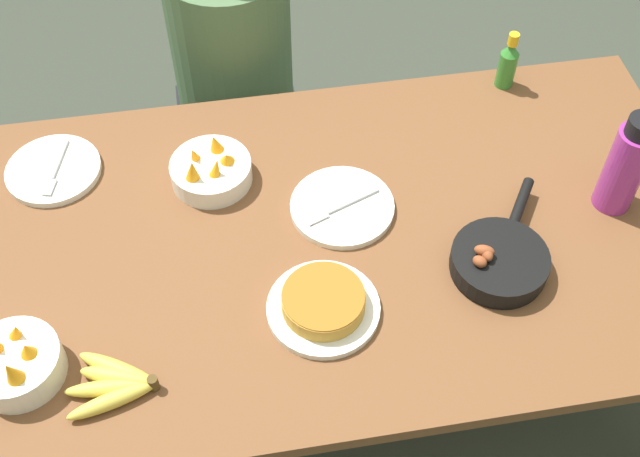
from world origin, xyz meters
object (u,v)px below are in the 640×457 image
at_px(fruit_bowl_citrus, 16,364).
at_px(person_figure, 237,101).
at_px(frittata_plate_center, 323,304).
at_px(empty_plate_far_left, 342,207).
at_px(skillet, 499,260).
at_px(fruit_bowl_mango, 211,170).
at_px(hot_sauce_bottle, 508,63).
at_px(water_bottle, 626,165).
at_px(banana_bunch, 116,383).
at_px(empty_plate_near_front, 53,170).

distance_m(fruit_bowl_citrus, person_figure, 1.10).
bearing_deg(frittata_plate_center, empty_plate_far_left, 71.47).
height_order(frittata_plate_center, fruit_bowl_citrus, fruit_bowl_citrus).
xyz_separation_m(skillet, person_figure, (-0.48, 0.86, -0.26)).
bearing_deg(person_figure, fruit_bowl_mango, -100.17).
relative_size(frittata_plate_center, hot_sauce_bottle, 1.46).
distance_m(skillet, person_figure, 1.02).
height_order(empty_plate_far_left, person_figure, person_figure).
bearing_deg(fruit_bowl_mango, water_bottle, -13.74).
bearing_deg(skillet, empty_plate_far_left, 87.16).
bearing_deg(fruit_bowl_mango, banana_bunch, -113.84).
height_order(empty_plate_far_left, fruit_bowl_mango, fruit_bowl_mango).
xyz_separation_m(empty_plate_near_front, person_figure, (0.45, 0.42, -0.24)).
xyz_separation_m(skillet, frittata_plate_center, (-0.38, -0.04, -0.00)).
bearing_deg(frittata_plate_center, person_figure, 96.50).
xyz_separation_m(skillet, fruit_bowl_mango, (-0.58, 0.35, 0.00)).
relative_size(banana_bunch, hot_sauce_bottle, 1.16).
height_order(banana_bunch, frittata_plate_center, frittata_plate_center).
distance_m(fruit_bowl_mango, hot_sauce_bottle, 0.79).
xyz_separation_m(fruit_bowl_mango, water_bottle, (0.88, -0.22, 0.09)).
bearing_deg(frittata_plate_center, empty_plate_near_front, 139.27).
bearing_deg(skillet, fruit_bowl_citrus, 128.33).
bearing_deg(frittata_plate_center, fruit_bowl_mango, 116.02).
height_order(empty_plate_near_front, person_figure, person_figure).
distance_m(empty_plate_far_left, water_bottle, 0.62).
relative_size(empty_plate_near_front, fruit_bowl_citrus, 1.24).
bearing_deg(empty_plate_near_front, skillet, -24.85).
relative_size(empty_plate_far_left, person_figure, 0.20).
bearing_deg(fruit_bowl_citrus, banana_bunch, -18.35).
height_order(skillet, fruit_bowl_mango, fruit_bowl_mango).
bearing_deg(person_figure, empty_plate_far_left, -73.60).
bearing_deg(empty_plate_near_front, empty_plate_far_left, -18.91).
height_order(fruit_bowl_citrus, water_bottle, water_bottle).
height_order(fruit_bowl_mango, water_bottle, water_bottle).
xyz_separation_m(skillet, empty_plate_near_front, (-0.94, 0.43, -0.02)).
xyz_separation_m(banana_bunch, frittata_plate_center, (0.42, 0.11, 0.01)).
bearing_deg(water_bottle, person_figure, 137.69).
relative_size(banana_bunch, empty_plate_far_left, 0.79).
bearing_deg(banana_bunch, fruit_bowl_mango, 66.16).
bearing_deg(fruit_bowl_citrus, empty_plate_far_left, 23.92).
height_order(empty_plate_near_front, fruit_bowl_citrus, fruit_bowl_citrus).
xyz_separation_m(empty_plate_far_left, water_bottle, (0.60, -0.08, 0.11)).
height_order(banana_bunch, empty_plate_far_left, banana_bunch).
relative_size(frittata_plate_center, water_bottle, 0.91).
bearing_deg(hot_sauce_bottle, banana_bunch, -144.35).
bearing_deg(empty_plate_near_front, banana_bunch, -76.46).
distance_m(banana_bunch, fruit_bowl_citrus, 0.19).
xyz_separation_m(empty_plate_near_front, hot_sauce_bottle, (1.13, 0.12, 0.06)).
height_order(empty_plate_near_front, empty_plate_far_left, same).
bearing_deg(empty_plate_far_left, empty_plate_near_front, 161.09).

